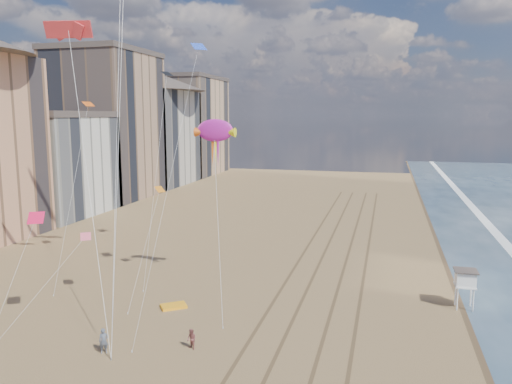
{
  "coord_description": "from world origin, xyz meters",
  "views": [
    {
      "loc": [
        8.06,
        -16.85,
        16.34
      ],
      "look_at": [
        -3.26,
        26.0,
        9.5
      ],
      "focal_mm": 35.0,
      "sensor_mm": 36.0,
      "label": 1
    }
  ],
  "objects_px": {
    "grounded_kite": "(174,306)",
    "kite_flyer_a": "(104,341)",
    "kite_flyer_b": "(192,339)",
    "show_kite": "(215,131)",
    "lifeguard_stand": "(465,279)"
  },
  "relations": [
    {
      "from": "kite_flyer_b",
      "to": "grounded_kite",
      "type": "bearing_deg",
      "value": 154.17
    },
    {
      "from": "lifeguard_stand",
      "to": "grounded_kite",
      "type": "height_order",
      "value": "lifeguard_stand"
    },
    {
      "from": "grounded_kite",
      "to": "lifeguard_stand",
      "type": "bearing_deg",
      "value": -22.26
    },
    {
      "from": "lifeguard_stand",
      "to": "show_kite",
      "type": "bearing_deg",
      "value": -178.77
    },
    {
      "from": "kite_flyer_a",
      "to": "kite_flyer_b",
      "type": "distance_m",
      "value": 6.04
    },
    {
      "from": "grounded_kite",
      "to": "kite_flyer_a",
      "type": "xyz_separation_m",
      "value": [
        -1.23,
        -8.89,
        0.77
      ]
    },
    {
      "from": "show_kite",
      "to": "kite_flyer_b",
      "type": "distance_m",
      "value": 19.09
    },
    {
      "from": "grounded_kite",
      "to": "kite_flyer_b",
      "type": "bearing_deg",
      "value": -93.64
    },
    {
      "from": "show_kite",
      "to": "grounded_kite",
      "type": "bearing_deg",
      "value": -108.76
    },
    {
      "from": "grounded_kite",
      "to": "kite_flyer_b",
      "type": "height_order",
      "value": "kite_flyer_b"
    },
    {
      "from": "lifeguard_stand",
      "to": "grounded_kite",
      "type": "relative_size",
      "value": 1.59
    },
    {
      "from": "kite_flyer_b",
      "to": "show_kite",
      "type": "bearing_deg",
      "value": 132.35
    },
    {
      "from": "lifeguard_stand",
      "to": "show_kite",
      "type": "relative_size",
      "value": 0.19
    },
    {
      "from": "grounded_kite",
      "to": "kite_flyer_b",
      "type": "xyz_separation_m",
      "value": [
        4.43,
        -6.81,
        0.62
      ]
    },
    {
      "from": "show_kite",
      "to": "kite_flyer_b",
      "type": "bearing_deg",
      "value": -78.77
    }
  ]
}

